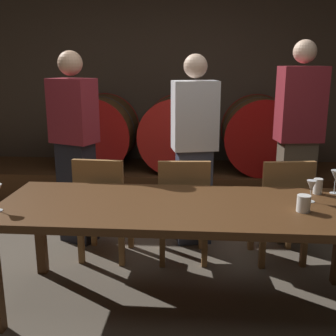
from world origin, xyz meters
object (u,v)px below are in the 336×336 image
object	(u,v)px
wine_barrel_left	(99,132)
cup_left	(304,203)
guest_center	(194,150)
chair_center	(183,205)
wine_barrel_right	(260,134)
wine_glass_center	(311,187)
dining_table	(185,214)
chair_left	(103,204)
chair_right	(282,206)
guest_right	(298,143)
wine_glass_right	(336,176)
cup_right	(318,186)
guest_left	(75,148)
wine_barrel_center	(178,133)

from	to	relation	value
wine_barrel_left	cup_left	size ratio (longest dim) A/B	8.25
guest_center	chair_center	bearing A→B (deg)	66.71
wine_barrel_right	wine_glass_center	bearing A→B (deg)	-88.96
dining_table	wine_barrel_left	bearing A→B (deg)	115.89
wine_barrel_right	dining_table	distance (m)	2.40
chair_left	wine_barrel_right	bearing A→B (deg)	-128.76
chair_right	guest_center	world-z (taller)	guest_center
guest_right	cup_left	world-z (taller)	guest_right
wine_glass_right	dining_table	bearing A→B (deg)	-163.06
guest_right	wine_glass_right	xyz separation A→B (m)	(0.08, -0.83, -0.07)
chair_right	guest_right	world-z (taller)	guest_right
wine_glass_right	cup_right	bearing A→B (deg)	-170.74
dining_table	guest_left	size ratio (longest dim) A/B	1.41
wine_glass_center	cup_right	world-z (taller)	wine_glass_center
guest_left	wine_glass_center	xyz separation A→B (m)	(1.82, -0.88, -0.05)
wine_barrel_left	guest_right	size ratio (longest dim) A/B	0.48
chair_left	chair_right	xyz separation A→B (m)	(1.45, 0.06, 0.00)
guest_left	cup_left	distance (m)	2.04
chair_center	wine_glass_right	distance (m)	1.17
wine_barrel_left	guest_center	size ratio (longest dim) A/B	0.51
wine_barrel_right	chair_center	world-z (taller)	wine_barrel_right
wine_barrel_left	chair_left	bearing A→B (deg)	-75.85
chair_center	cup_right	size ratio (longest dim) A/B	8.17
chair_left	cup_left	world-z (taller)	chair_left
wine_glass_right	cup_left	size ratio (longest dim) A/B	1.59
wine_barrel_left	wine_barrel_right	distance (m)	1.88
wine_barrel_right	guest_right	world-z (taller)	guest_right
chair_right	wine_glass_center	size ratio (longest dim) A/B	6.07
wine_barrel_left	chair_right	size ratio (longest dim) A/B	0.97
wine_barrel_center	cup_left	bearing A→B (deg)	-69.05
chair_right	wine_glass_right	xyz separation A→B (m)	(0.27, -0.38, 0.36)
wine_barrel_right	cup_right	bearing A→B (deg)	-86.17
wine_barrel_center	guest_left	world-z (taller)	guest_left
dining_table	cup_right	world-z (taller)	cup_right
wine_barrel_right	guest_center	bearing A→B (deg)	-121.18
guest_left	wine_barrel_left	bearing A→B (deg)	-63.43
guest_right	wine_glass_right	world-z (taller)	guest_right
wine_barrel_center	chair_center	distance (m)	1.66
guest_right	chair_left	bearing A→B (deg)	9.55
chair_left	guest_center	distance (m)	0.92
chair_left	chair_center	bearing A→B (deg)	-176.17
wine_barrel_right	cup_left	size ratio (longest dim) A/B	8.25
chair_right	guest_center	distance (m)	0.88
chair_left	wine_glass_center	size ratio (longest dim) A/B	6.07
dining_table	wine_glass_center	size ratio (longest dim) A/B	16.61
wine_barrel_center	wine_glass_center	size ratio (longest dim) A/B	5.88
wine_glass_right	cup_right	distance (m)	0.14
wine_barrel_right	guest_left	world-z (taller)	guest_left
wine_barrel_left	cup_right	bearing A→B (deg)	-44.49
dining_table	cup_right	size ratio (longest dim) A/B	22.37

